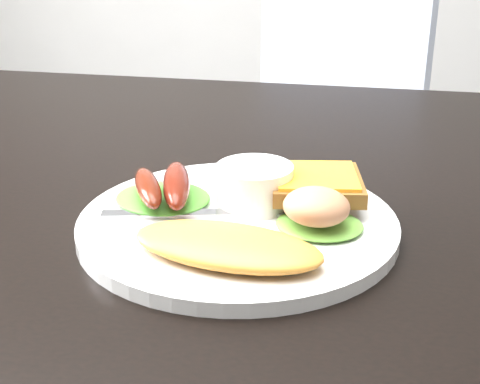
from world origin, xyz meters
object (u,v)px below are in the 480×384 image
object	(u,v)px
dining_chair	(331,170)
plate	(238,224)
dining_table	(187,183)
person	(295,97)

from	to	relation	value
dining_chair	plate	bearing A→B (deg)	-68.81
dining_table	person	xyz separation A→B (m)	(0.06, 0.49, -0.03)
dining_table	plate	xyz separation A→B (m)	(0.09, -0.14, 0.03)
dining_chair	person	distance (m)	0.42
person	plate	bearing A→B (deg)	116.31
person	plate	xyz separation A→B (m)	(0.03, -0.63, 0.05)
dining_table	person	bearing A→B (deg)	83.05
person	plate	world-z (taller)	person
dining_chair	plate	distance (m)	1.01
dining_chair	plate	world-z (taller)	plate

